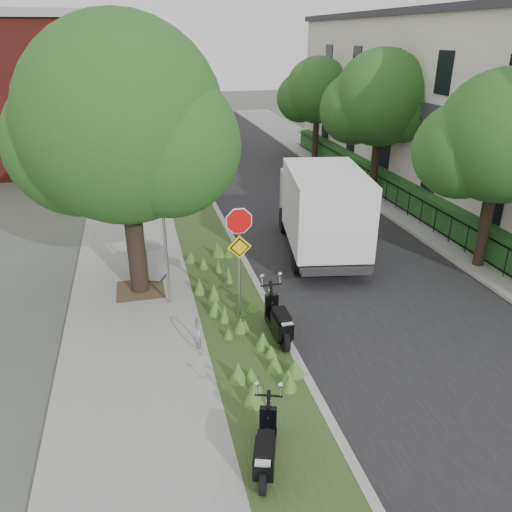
# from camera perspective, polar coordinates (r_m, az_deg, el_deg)

# --- Properties ---
(ground) EXTENTS (120.00, 120.00, 0.00)m
(ground) POSITION_cam_1_polar(r_m,az_deg,el_deg) (13.58, 4.57, -7.80)
(ground) COLOR #4C5147
(ground) RESTS_ON ground
(sidewalk_near) EXTENTS (3.50, 60.00, 0.12)m
(sidewalk_near) POSITION_cam_1_polar(r_m,az_deg,el_deg) (22.09, -14.24, 4.56)
(sidewalk_near) COLOR gray
(sidewalk_near) RESTS_ON ground
(verge) EXTENTS (2.00, 60.00, 0.12)m
(verge) POSITION_cam_1_polar(r_m,az_deg,el_deg) (22.20, -7.13, 5.22)
(verge) COLOR #263F1B
(verge) RESTS_ON ground
(kerb_near) EXTENTS (0.20, 60.00, 0.13)m
(kerb_near) POSITION_cam_1_polar(r_m,az_deg,el_deg) (22.32, -4.58, 5.45)
(kerb_near) COLOR #9E9991
(kerb_near) RESTS_ON ground
(road) EXTENTS (7.00, 60.00, 0.01)m
(road) POSITION_cam_1_polar(r_m,az_deg,el_deg) (23.11, 4.06, 5.96)
(road) COLOR black
(road) RESTS_ON ground
(kerb_far) EXTENTS (0.20, 60.00, 0.13)m
(kerb_far) POSITION_cam_1_polar(r_m,az_deg,el_deg) (24.35, 12.00, 6.58)
(kerb_far) COLOR #9E9991
(kerb_far) RESTS_ON ground
(footpath_far) EXTENTS (3.20, 60.00, 0.12)m
(footpath_far) POSITION_cam_1_polar(r_m,az_deg,el_deg) (25.12, 15.53, 6.74)
(footpath_far) COLOR gray
(footpath_far) RESTS_ON ground
(street_tree_main) EXTENTS (6.21, 5.54, 7.66)m
(street_tree_main) POSITION_cam_1_polar(r_m,az_deg,el_deg) (13.99, -15.22, 13.58)
(street_tree_main) COLOR black
(street_tree_main) RESTS_ON ground
(bare_post) EXTENTS (0.08, 0.08, 4.00)m
(bare_post) POSITION_cam_1_polar(r_m,az_deg,el_deg) (13.69, -10.37, 2.09)
(bare_post) COLOR #A5A8AD
(bare_post) RESTS_ON ground
(bike_hoop) EXTENTS (0.06, 0.78, 0.77)m
(bike_hoop) POSITION_cam_1_polar(r_m,az_deg,el_deg) (12.32, -6.65, -8.80)
(bike_hoop) COLOR #A5A8AD
(bike_hoop) RESTS_ON ground
(sign_assembly) EXTENTS (0.94, 0.08, 3.22)m
(sign_assembly) POSITION_cam_1_polar(r_m,az_deg,el_deg) (12.69, -1.92, 1.71)
(sign_assembly) COLOR #A5A8AD
(sign_assembly) RESTS_ON ground
(fence_far) EXTENTS (0.04, 24.00, 1.00)m
(fence_far) POSITION_cam_1_polar(r_m,az_deg,el_deg) (24.49, 13.62, 8.01)
(fence_far) COLOR black
(fence_far) RESTS_ON ground
(hedge_far) EXTENTS (1.00, 24.00, 1.10)m
(hedge_far) POSITION_cam_1_polar(r_m,az_deg,el_deg) (24.81, 15.07, 8.06)
(hedge_far) COLOR #1B4819
(hedge_far) RESTS_ON footpath_far
(terrace_houses) EXTENTS (7.40, 26.40, 8.20)m
(terrace_houses) POSITION_cam_1_polar(r_m,az_deg,el_deg) (26.06, 23.17, 15.60)
(terrace_houses) COLOR beige
(terrace_houses) RESTS_ON ground
(brick_building) EXTENTS (9.40, 10.40, 8.30)m
(brick_building) POSITION_cam_1_polar(r_m,az_deg,el_deg) (33.55, -24.59, 16.96)
(brick_building) COLOR maroon
(brick_building) RESTS_ON ground
(far_tree_a) EXTENTS (4.60, 4.10, 6.22)m
(far_tree_a) POSITION_cam_1_polar(r_m,az_deg,el_deg) (17.08, 25.99, 11.50)
(far_tree_a) COLOR black
(far_tree_a) RESTS_ON ground
(far_tree_b) EXTENTS (4.83, 4.31, 6.56)m
(far_tree_b) POSITION_cam_1_polar(r_m,az_deg,el_deg) (23.70, 13.86, 16.63)
(far_tree_b) COLOR black
(far_tree_b) RESTS_ON ground
(far_tree_c) EXTENTS (4.37, 3.89, 5.93)m
(far_tree_c) POSITION_cam_1_polar(r_m,az_deg,el_deg) (31.04, 6.92, 17.94)
(far_tree_c) COLOR black
(far_tree_c) RESTS_ON ground
(scooter_near) EXTENTS (0.39, 1.88, 0.90)m
(scooter_near) POSITION_cam_1_polar(r_m,az_deg,el_deg) (12.46, 2.69, -7.90)
(scooter_near) COLOR black
(scooter_near) RESTS_ON ground
(scooter_far) EXTENTS (0.73, 1.66, 0.82)m
(scooter_far) POSITION_cam_1_polar(r_m,az_deg,el_deg) (9.25, 1.06, -21.67)
(scooter_far) COLOR black
(scooter_far) RESTS_ON ground
(box_truck) EXTENTS (3.23, 6.13, 2.64)m
(box_truck) POSITION_cam_1_polar(r_m,az_deg,el_deg) (17.38, 7.53, 5.62)
(box_truck) COLOR #262628
(box_truck) RESTS_ON ground
(utility_cabinet) EXTENTS (0.95, 0.82, 1.07)m
(utility_cabinet) POSITION_cam_1_polar(r_m,az_deg,el_deg) (15.82, -11.99, -0.84)
(utility_cabinet) COLOR #262628
(utility_cabinet) RESTS_ON ground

